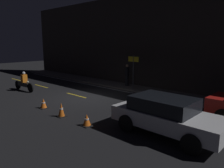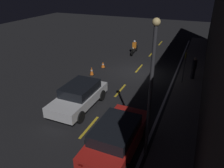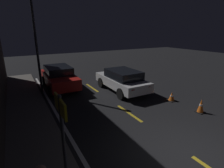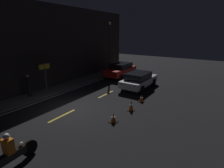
{
  "view_description": "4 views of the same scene",
  "coord_description": "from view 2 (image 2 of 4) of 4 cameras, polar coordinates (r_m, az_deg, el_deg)",
  "views": [
    {
      "loc": [
        10.3,
        -8.6,
        3.44
      ],
      "look_at": [
        2.5,
        -0.27,
        1.26
      ],
      "focal_mm": 35.0,
      "sensor_mm": 36.0,
      "label": 1
    },
    {
      "loc": [
        16.02,
        4.66,
        6.85
      ],
      "look_at": [
        4.65,
        -0.14,
        0.97
      ],
      "focal_mm": 35.0,
      "sensor_mm": 36.0,
      "label": 2
    },
    {
      "loc": [
        -2.75,
        4.49,
        3.82
      ],
      "look_at": [
        4.7,
        0.26,
        1.19
      ],
      "focal_mm": 28.0,
      "sensor_mm": 36.0,
      "label": 3
    },
    {
      "loc": [
        -7.2,
        -7.59,
        4.72
      ],
      "look_at": [
        3.51,
        -0.56,
        0.94
      ],
      "focal_mm": 28.0,
      "sensor_mm": 36.0,
      "label": 4
    }
  ],
  "objects": [
    {
      "name": "ground_plane",
      "position": [
        18.03,
        6.17,
        3.01
      ],
      "size": [
        56.0,
        56.0,
        0.0
      ],
      "primitive_type": "plane",
      "color": "black"
    },
    {
      "name": "raised_curb",
      "position": [
        17.4,
        19.61,
        0.96
      ],
      "size": [
        28.0,
        1.84,
        0.12
      ],
      "color": "#605B56",
      "rests_on": "ground"
    },
    {
      "name": "building_front",
      "position": [
        16.37,
        25.18,
        11.45
      ],
      "size": [
        28.0,
        0.3,
        7.06
      ],
      "color": "#2D2826",
      "rests_on": "ground"
    },
    {
      "name": "lane_dash_a",
      "position": [
        27.3,
        12.53,
        10.37
      ],
      "size": [
        2.0,
        0.14,
        0.01
      ],
      "color": "gold",
      "rests_on": "ground"
    },
    {
      "name": "lane_dash_b",
      "position": [
        23.05,
        10.28,
        7.81
      ],
      "size": [
        2.0,
        0.14,
        0.01
      ],
      "color": "gold",
      "rests_on": "ground"
    },
    {
      "name": "lane_dash_c",
      "position": [
        18.92,
        7.08,
        4.08
      ],
      "size": [
        2.0,
        0.14,
        0.01
      ],
      "color": "gold",
      "rests_on": "ground"
    },
    {
      "name": "lane_dash_d",
      "position": [
        15.01,
        2.2,
        -1.67
      ],
      "size": [
        2.0,
        0.14,
        0.01
      ],
      "color": "gold",
      "rests_on": "ground"
    },
    {
      "name": "lane_dash_e",
      "position": [
        11.52,
        -5.97,
        -11.11
      ],
      "size": [
        2.0,
        0.14,
        0.01
      ],
      "color": "gold",
      "rests_on": "ground"
    },
    {
      "name": "lane_solid_kerb",
      "position": [
        17.49,
        15.8,
        1.43
      ],
      "size": [
        25.2,
        0.14,
        0.01
      ],
      "color": "silver",
      "rests_on": "ground"
    },
    {
      "name": "sedan_white",
      "position": [
        12.89,
        -8.56,
        -2.97
      ],
      "size": [
        4.23,
        1.94,
        1.42
      ],
      "rotation": [
        0.0,
        0.0,
        -0.01
      ],
      "color": "silver",
      "rests_on": "ground"
    },
    {
      "name": "taxi_red",
      "position": [
        9.61,
        1.29,
        -13.5
      ],
      "size": [
        4.24,
        1.92,
        1.5
      ],
      "rotation": [
        0.0,
        0.0,
        3.13
      ],
      "color": "red",
      "rests_on": "ground"
    },
    {
      "name": "motorcycle",
      "position": [
        22.75,
        5.9,
        9.32
      ],
      "size": [
        2.4,
        0.38,
        1.39
      ],
      "rotation": [
        0.0,
        0.0,
        0.06
      ],
      "color": "black",
      "rests_on": "ground"
    },
    {
      "name": "traffic_cone_near",
      "position": [
        18.89,
        -2.38,
        5.04
      ],
      "size": [
        0.43,
        0.43,
        0.52
      ],
      "color": "black",
      "rests_on": "ground"
    },
    {
      "name": "traffic_cone_mid",
      "position": [
        17.39,
        -5.34,
        3.38
      ],
      "size": [
        0.39,
        0.39,
        0.68
      ],
      "color": "black",
      "rests_on": "ground"
    },
    {
      "name": "traffic_cone_far",
      "position": [
        16.01,
        -8.01,
        0.86
      ],
      "size": [
        0.44,
        0.44,
        0.51
      ],
      "color": "black",
      "rests_on": "ground"
    },
    {
      "name": "pedestrian",
      "position": [
        17.3,
        20.61,
        3.94
      ],
      "size": [
        0.34,
        0.34,
        1.67
      ],
      "color": "black",
      "rests_on": "raised_curb"
    },
    {
      "name": "shop_sign",
      "position": [
        16.03,
        18.56,
        5.81
      ],
      "size": [
        0.9,
        0.08,
        2.4
      ],
      "color": "#4C4C51",
      "rests_on": "raised_curb"
    },
    {
      "name": "street_lamp",
      "position": [
        8.24,
        10.09,
        -0.94
      ],
      "size": [
        0.28,
        0.28,
        5.76
      ],
      "color": "#333338",
      "rests_on": "ground"
    }
  ]
}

